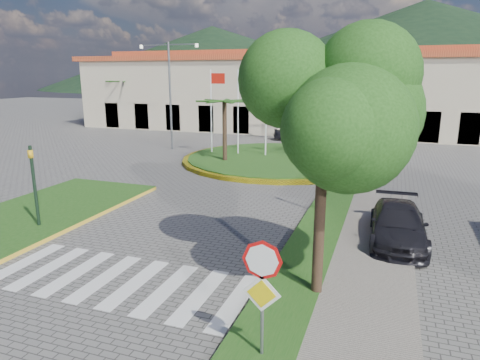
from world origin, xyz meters
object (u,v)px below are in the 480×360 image
(car_side_right, at_px, (398,224))
(car_dark_b, at_px, (332,132))
(roundabout_island, at_px, (278,159))
(stop_sign, at_px, (262,282))
(deciduous_tree, at_px, (325,97))
(white_van, at_px, (186,125))
(car_dark_a, at_px, (296,133))

(car_side_right, bearing_deg, car_dark_b, 100.68)
(roundabout_island, bearing_deg, stop_sign, -76.27)
(deciduous_tree, distance_m, car_side_right, 6.80)
(car_side_right, bearing_deg, deciduous_tree, -115.54)
(stop_sign, distance_m, white_van, 37.17)
(roundabout_island, xyz_separation_m, deciduous_tree, (5.50, -17.00, 5.00))
(deciduous_tree, relative_size, car_side_right, 1.51)
(car_dark_b, bearing_deg, deciduous_tree, 172.72)
(deciduous_tree, distance_m, white_van, 35.14)
(roundabout_island, height_order, white_van, roundabout_island)
(stop_sign, xyz_separation_m, white_van, (-17.92, 32.54, -1.26))
(stop_sign, bearing_deg, roundabout_island, 103.73)
(car_dark_a, distance_m, car_dark_b, 3.31)
(roundabout_island, bearing_deg, car_side_right, -58.71)
(deciduous_tree, height_order, car_dark_a, deciduous_tree)
(car_dark_a, relative_size, car_dark_b, 0.96)
(car_dark_b, bearing_deg, car_dark_a, 104.31)
(car_dark_b, xyz_separation_m, car_side_right, (5.50, -23.76, -0.02))
(white_van, bearing_deg, stop_sign, -155.35)
(stop_sign, height_order, car_dark_b, stop_sign)
(white_van, distance_m, car_dark_b, 15.06)
(car_side_right, bearing_deg, car_dark_a, 108.41)
(roundabout_island, relative_size, white_van, 3.31)
(deciduous_tree, bearing_deg, white_van, 122.11)
(deciduous_tree, bearing_deg, car_dark_a, 103.42)
(stop_sign, distance_m, car_dark_a, 30.46)
(car_dark_a, bearing_deg, white_van, 59.12)
(stop_sign, height_order, white_van, stop_sign)
(roundabout_island, height_order, deciduous_tree, deciduous_tree)
(roundabout_island, xyz_separation_m, white_van, (-13.02, 12.51, 0.36))
(car_dark_a, bearing_deg, stop_sign, 172.52)
(white_van, distance_m, car_side_right, 32.22)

